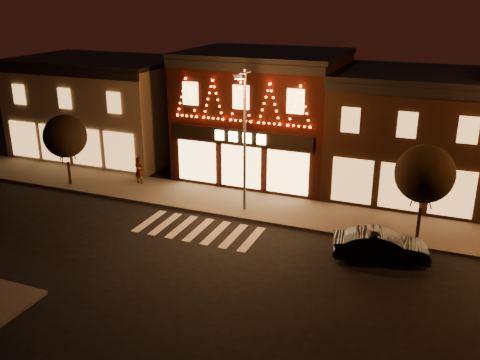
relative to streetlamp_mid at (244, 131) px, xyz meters
The scene contains 10 objects.
ground 8.59m from the streetlamp_mid, 100.99° to the right, with size 120.00×120.00×0.00m, color black.
sidewalk_far 4.85m from the streetlamp_mid, 57.14° to the left, with size 44.00×4.00×0.15m, color #47423D.
building_left 16.01m from the streetlamp_mid, 154.08° to the left, with size 12.20×8.28×7.30m.
building_pulp 7.12m from the streetlamp_mid, 101.06° to the left, with size 10.20×8.34×8.30m.
building_right_a 10.77m from the streetlamp_mid, 40.62° to the left, with size 9.20×8.28×7.50m.
streetlamp_mid is the anchor object (origin of this frame).
tree_left 12.11m from the streetlamp_mid, behind, with size 2.70×2.70×4.52m.
tree_right 9.48m from the streetlamp_mid, ahead, with size 2.88×2.88×4.81m.
dark_sedan 9.36m from the streetlamp_mid, 19.36° to the right, with size 1.53×4.38×1.44m, color black.
pedestrian 8.97m from the streetlamp_mid, 167.75° to the left, with size 0.64×0.42×1.75m, color gray.
Camera 1 is at (11.55, -18.60, 11.78)m, focal length 39.42 mm.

